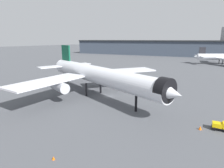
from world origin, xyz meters
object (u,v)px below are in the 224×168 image
object	(u,v)px
airliner_far_taxiway	(224,57)
baggage_tug_wing	(221,126)
airliner_near_gate	(97,75)
traffic_cone_near_nose	(53,158)
traffic_cone_wingtip	(200,128)

from	to	relation	value
airliner_far_taxiway	baggage_tug_wing	size ratio (longest dim) A/B	12.07
airliner_near_gate	traffic_cone_near_nose	size ratio (longest dim) A/B	100.41
airliner_near_gate	airliner_far_taxiway	xyz separation A→B (m)	(30.38, 116.97, -1.51)
baggage_tug_wing	airliner_far_taxiway	bearing A→B (deg)	85.90
traffic_cone_near_nose	airliner_near_gate	bearing A→B (deg)	115.34
baggage_tug_wing	traffic_cone_near_nose	size ratio (longest dim) A/B	5.73
baggage_tug_wing	traffic_cone_near_nose	bearing A→B (deg)	-136.97
airliner_far_taxiway	traffic_cone_near_nose	distance (m)	149.00
baggage_tug_wing	traffic_cone_near_nose	xyz separation A→B (m)	(-21.51, -25.51, -0.68)
airliner_far_taxiway	traffic_cone_near_nose	bearing A→B (deg)	-127.04
baggage_tug_wing	traffic_cone_wingtip	xyz separation A→B (m)	(-3.65, -2.00, -0.58)
airliner_far_taxiway	traffic_cone_wingtip	world-z (taller)	airliner_far_taxiway
baggage_tug_wing	traffic_cone_wingtip	bearing A→B (deg)	-158.10
traffic_cone_wingtip	baggage_tug_wing	bearing A→B (deg)	28.74
airliner_far_taxiway	airliner_near_gate	bearing A→B (deg)	-135.57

